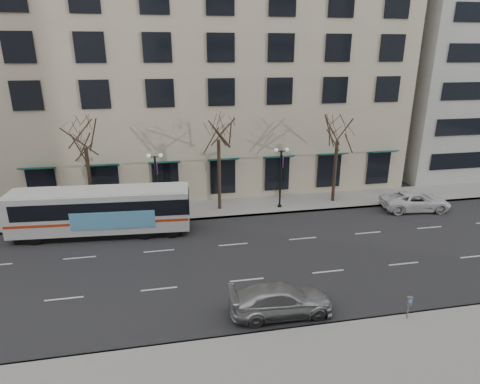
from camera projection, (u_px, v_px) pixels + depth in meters
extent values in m
plane|color=black|center=(239.00, 261.00, 25.33)|extent=(160.00, 160.00, 0.00)
cube|color=gray|center=(277.00, 204.00, 34.53)|extent=(80.00, 4.00, 0.15)
cube|color=tan|center=(181.00, 57.00, 40.48)|extent=(40.00, 20.00, 24.00)
cylinder|color=black|center=(90.00, 184.00, 30.77)|extent=(0.28, 0.28, 5.74)
cylinder|color=black|center=(219.00, 176.00, 32.50)|extent=(0.28, 0.28, 5.95)
cylinder|color=black|center=(335.00, 172.00, 34.36)|extent=(0.28, 0.28, 5.46)
cylinder|color=black|center=(157.00, 187.00, 31.22)|extent=(0.16, 0.16, 5.00)
cylinder|color=black|center=(159.00, 215.00, 32.00)|extent=(0.36, 0.36, 0.30)
cube|color=black|center=(155.00, 157.00, 30.41)|extent=(0.90, 0.06, 0.06)
sphere|color=silver|center=(149.00, 156.00, 30.30)|extent=(0.32, 0.32, 0.32)
sphere|color=silver|center=(161.00, 155.00, 30.46)|extent=(0.32, 0.32, 0.32)
cube|color=#6B217E|center=(157.00, 168.00, 30.71)|extent=(0.04, 0.45, 1.00)
cylinder|color=black|center=(280.00, 180.00, 32.99)|extent=(0.16, 0.16, 5.00)
cylinder|color=black|center=(280.00, 207.00, 33.77)|extent=(0.36, 0.36, 0.30)
cube|color=black|center=(281.00, 151.00, 32.18)|extent=(0.90, 0.06, 0.06)
sphere|color=silver|center=(276.00, 150.00, 32.07)|extent=(0.32, 0.32, 0.32)
sphere|color=silver|center=(287.00, 150.00, 32.23)|extent=(0.32, 0.32, 0.32)
cube|color=#6B217E|center=(283.00, 161.00, 32.48)|extent=(0.04, 0.45, 1.00)
cube|color=silver|center=(101.00, 210.00, 28.45)|extent=(12.56, 3.53, 2.84)
cube|color=black|center=(103.00, 230.00, 28.98)|extent=(11.55, 3.14, 0.47)
cube|color=black|center=(105.00, 204.00, 28.34)|extent=(12.07, 3.53, 1.14)
cube|color=red|center=(102.00, 216.00, 28.62)|extent=(12.44, 3.55, 0.19)
cube|color=#5EAFE6|center=(113.00, 220.00, 27.38)|extent=(5.68, 0.45, 1.24)
cube|color=silver|center=(99.00, 190.00, 27.97)|extent=(11.92, 3.22, 0.08)
cylinder|color=black|center=(34.00, 238.00, 27.30)|extent=(1.05, 0.36, 1.03)
cylinder|color=black|center=(46.00, 224.00, 29.53)|extent=(1.05, 0.36, 1.03)
cylinder|color=black|center=(145.00, 232.00, 28.14)|extent=(1.05, 0.36, 1.03)
cylinder|color=black|center=(148.00, 219.00, 30.37)|extent=(1.05, 0.36, 1.03)
cylinder|color=black|center=(172.00, 231.00, 28.35)|extent=(1.05, 0.36, 1.03)
cylinder|color=black|center=(173.00, 218.00, 30.58)|extent=(1.05, 0.36, 1.03)
imported|color=#B3B7BB|center=(281.00, 300.00, 20.03)|extent=(5.25, 2.20, 1.52)
imported|color=silver|center=(415.00, 201.00, 33.32)|extent=(5.86, 3.22, 1.55)
cylinder|color=slate|center=(408.00, 311.00, 19.52)|extent=(0.07, 0.07, 0.82)
cube|color=slate|center=(409.00, 301.00, 19.33)|extent=(0.28, 0.20, 0.46)
cube|color=blue|center=(411.00, 301.00, 19.24)|extent=(0.13, 0.04, 0.16)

